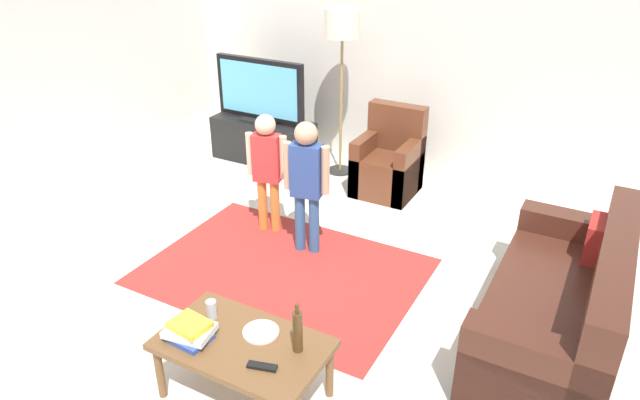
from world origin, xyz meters
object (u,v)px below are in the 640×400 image
at_px(soda_can, 212,309).
at_px(bottle, 298,331).
at_px(coffee_table, 243,349).
at_px(floor_lamp, 342,33).
at_px(tv, 260,91).
at_px(child_center, 306,176).
at_px(armchair, 389,164).
at_px(plate, 261,332).
at_px(tv_stand, 264,141).
at_px(couch, 565,309).
at_px(book_stack, 189,331).
at_px(tv_remote, 262,366).
at_px(child_near_tv, 267,163).

bearing_deg(soda_can, bottle, 0.00).
bearing_deg(coffee_table, floor_lamp, 107.27).
relative_size(tv, child_center, 0.93).
height_order(armchair, child_center, child_center).
xyz_separation_m(child_center, plate, (0.56, -1.53, -0.28)).
xyz_separation_m(tv_stand, floor_lamp, (0.93, 0.15, 1.30)).
bearing_deg(couch, tv_stand, 154.55).
height_order(tv_stand, armchair, armchair).
distance_m(tv_stand, soda_can, 3.46).
height_order(couch, child_center, child_center).
bearing_deg(couch, plate, -139.95).
distance_m(tv, plate, 3.62).
bearing_deg(coffee_table, tv, 122.06).
xyz_separation_m(book_stack, bottle, (0.61, 0.22, 0.08)).
relative_size(coffee_table, soda_can, 8.33).
xyz_separation_m(floor_lamp, tv_remote, (1.24, -3.40, -1.11)).
bearing_deg(coffee_table, tv_remote, -28.61).
height_order(child_near_tv, plate, child_near_tv).
bearing_deg(plate, tv_stand, 123.57).
bearing_deg(couch, coffee_table, -138.37).
relative_size(tv_stand, book_stack, 3.98).
bearing_deg(plate, floor_lamp, 108.70).
bearing_deg(plate, tv_remote, -54.73).
xyz_separation_m(armchair, bottle, (0.67, -2.99, 0.26)).
bearing_deg(bottle, book_stack, -160.42).
bearing_deg(child_center, book_stack, -82.94).
distance_m(armchair, bottle, 3.08).
bearing_deg(bottle, child_near_tv, 127.87).
height_order(child_center, bottle, child_center).
distance_m(child_near_tv, child_center, 0.51).
bearing_deg(floor_lamp, tv, -169.44).
relative_size(armchair, tv_remote, 5.29).
bearing_deg(child_near_tv, child_center, -16.50).
distance_m(child_center, tv_remote, 1.94).
distance_m(tv_stand, tv_remote, 3.91).
height_order(couch, floor_lamp, floor_lamp).
relative_size(child_near_tv, tv_remote, 6.59).
distance_m(child_center, plate, 1.65).
xyz_separation_m(couch, plate, (-1.56, -1.31, 0.14)).
relative_size(tv, bottle, 3.38).
xyz_separation_m(couch, armchair, (-1.97, 1.66, 0.01)).
bearing_deg(armchair, couch, -40.09).
distance_m(child_center, soda_can, 1.58).
height_order(floor_lamp, book_stack, floor_lamp).
bearing_deg(soda_can, floor_lamp, 102.75).
height_order(tv, floor_lamp, floor_lamp).
bearing_deg(book_stack, child_center, 97.06).
bearing_deg(soda_can, armchair, 91.01).
distance_m(floor_lamp, book_stack, 3.64).
bearing_deg(armchair, bottle, -77.32).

